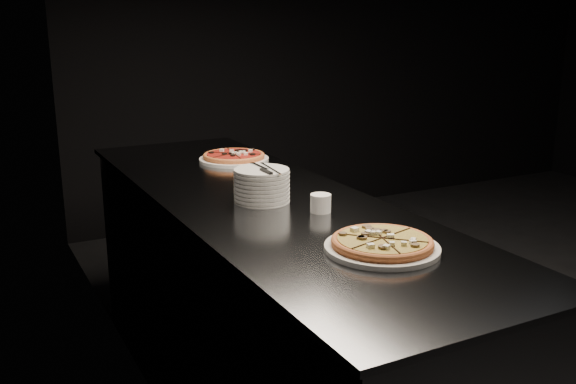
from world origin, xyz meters
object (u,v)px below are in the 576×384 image
ramekin (321,203)px  plate_stack (262,185)px  counter (262,307)px  cutlery (265,169)px  pizza_tomato (234,157)px  pizza_mushroom (382,244)px

ramekin → plate_stack: bearing=118.9°
counter → plate_stack: plate_stack is taller
counter → plate_stack: (-0.03, -0.07, 0.52)m
cutlery → ramekin: 0.25m
counter → pizza_tomato: bearing=76.0°
cutlery → ramekin: bearing=-61.1°
counter → ramekin: 0.58m
cutlery → plate_stack: bearing=117.6°
counter → pizza_mushroom: bearing=-85.7°
pizza_mushroom → ramekin: bearing=84.5°
pizza_mushroom → counter: bearing=94.3°
cutlery → ramekin: cutlery is taller
pizza_tomato → ramekin: 0.91m
pizza_tomato → pizza_mushroom: bearing=-94.4°
counter → plate_stack: 0.52m
pizza_mushroom → ramekin: size_ratio=5.05×
pizza_mushroom → pizza_tomato: 1.33m
plate_stack → ramekin: (0.12, -0.22, -0.03)m
pizza_mushroom → plate_stack: (-0.08, 0.63, 0.04)m
cutlery → ramekin: (0.11, -0.20, -0.09)m
pizza_mushroom → ramekin: 0.42m
counter → pizza_mushroom: size_ratio=6.71×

